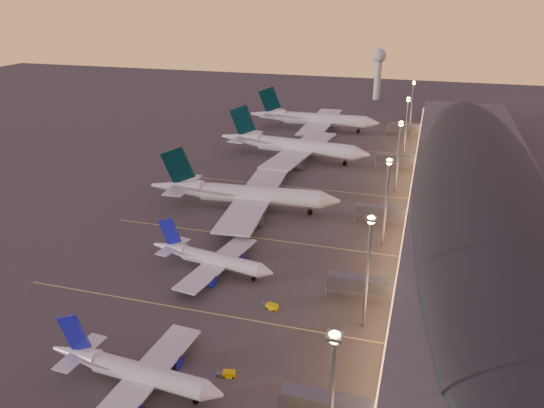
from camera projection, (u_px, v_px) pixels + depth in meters
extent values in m
plane|color=#3D3A38|center=(209.00, 300.00, 123.85)|extent=(700.00, 700.00, 0.00)
cylinder|color=silver|center=(149.00, 375.00, 94.56)|extent=(22.24, 5.16, 3.75)
cone|color=silver|center=(214.00, 393.00, 90.43)|extent=(3.79, 3.97, 3.75)
cone|color=silver|center=(75.00, 354.00, 99.53)|extent=(10.18, 4.38, 3.75)
cube|color=silver|center=(144.00, 377.00, 95.15)|extent=(8.41, 31.96, 0.41)
cylinder|color=#161697|center=(168.00, 360.00, 101.44)|extent=(5.15, 3.13, 2.82)
cube|color=#161697|center=(74.00, 332.00, 97.55)|extent=(6.90, 1.00, 8.14)
cube|color=silver|center=(80.00, 352.00, 98.93)|extent=(4.28, 11.58, 0.26)
cylinder|color=black|center=(196.00, 400.00, 92.56)|extent=(0.32, 0.32, 1.48)
cylinder|color=black|center=(196.00, 401.00, 92.64)|extent=(1.09, 0.72, 1.05)
cylinder|color=black|center=(150.00, 376.00, 98.40)|extent=(0.32, 0.32, 1.48)
cylinder|color=black|center=(150.00, 377.00, 98.48)|extent=(1.09, 0.72, 1.05)
cylinder|color=black|center=(134.00, 394.00, 93.83)|extent=(0.32, 0.32, 1.48)
cylinder|color=black|center=(134.00, 395.00, 93.91)|extent=(1.09, 0.72, 1.05)
cylinder|color=silver|center=(221.00, 261.00, 134.46)|extent=(22.19, 7.01, 3.73)
cone|color=silver|center=(266.00, 272.00, 129.41)|extent=(4.06, 4.22, 3.73)
cone|color=silver|center=(170.00, 247.00, 140.61)|extent=(10.33, 5.19, 3.73)
cube|color=silver|center=(218.00, 263.00, 135.13)|extent=(11.06, 31.97, 0.41)
cylinder|color=#161697|center=(234.00, 256.00, 141.10)|extent=(5.31, 3.51, 2.79)
cylinder|color=#161697|center=(206.00, 280.00, 129.54)|extent=(5.31, 3.51, 2.79)
cube|color=#161697|center=(170.00, 231.00, 138.60)|extent=(6.83, 1.59, 8.08)
cube|color=silver|center=(173.00, 246.00, 139.92)|extent=(5.21, 11.70, 0.26)
cylinder|color=black|center=(254.00, 278.00, 131.78)|extent=(0.34, 0.34, 1.47)
cylinder|color=black|center=(254.00, 279.00, 131.86)|extent=(1.13, 0.80, 1.04)
cylinder|color=black|center=(221.00, 264.00, 138.32)|extent=(0.34, 0.34, 1.47)
cylinder|color=black|center=(221.00, 265.00, 138.40)|extent=(1.13, 0.80, 1.04)
cylinder|color=black|center=(210.00, 273.00, 133.96)|extent=(0.34, 0.34, 1.47)
cylinder|color=black|center=(210.00, 274.00, 134.04)|extent=(1.13, 0.80, 1.04)
cylinder|color=silver|center=(260.00, 195.00, 172.05)|extent=(39.70, 9.20, 5.95)
cone|color=silver|center=(330.00, 201.00, 167.68)|extent=(6.82, 6.46, 5.95)
cone|color=silver|center=(177.00, 187.00, 177.22)|extent=(18.20, 7.41, 5.95)
cube|color=silver|center=(254.00, 198.00, 172.80)|extent=(16.16, 58.26, 0.65)
cylinder|color=#595C61|center=(266.00, 191.00, 184.79)|extent=(9.22, 5.19, 4.46)
cylinder|color=#595C61|center=(249.00, 219.00, 161.83)|extent=(9.22, 5.19, 4.46)
cube|color=black|center=(178.00, 165.00, 174.17)|extent=(11.77, 1.86, 13.20)
cube|color=silver|center=(183.00, 185.00, 176.48)|extent=(8.04, 21.16, 0.42)
cylinder|color=black|center=(310.00, 211.00, 170.45)|extent=(0.51, 0.51, 2.38)
cylinder|color=black|center=(310.00, 212.00, 170.59)|extent=(1.75, 1.18, 1.67)
cylinder|color=black|center=(254.00, 202.00, 177.99)|extent=(0.51, 0.51, 2.38)
cylinder|color=black|center=(254.00, 203.00, 178.13)|extent=(1.75, 1.18, 1.67)
cylinder|color=black|center=(248.00, 211.00, 170.44)|extent=(0.51, 0.51, 2.38)
cylinder|color=black|center=(248.00, 212.00, 170.57)|extent=(1.75, 1.18, 1.67)
cylinder|color=silver|center=(305.00, 147.00, 223.39)|extent=(42.12, 11.38, 6.30)
cone|color=silver|center=(361.00, 154.00, 214.37)|extent=(7.44, 7.08, 6.30)
cone|color=silver|center=(241.00, 138.00, 234.38)|extent=(19.45, 8.57, 6.30)
cube|color=silver|center=(301.00, 149.00, 224.56)|extent=(19.51, 61.92, 0.69)
cylinder|color=#595C61|center=(314.00, 147.00, 236.22)|extent=(9.92, 5.85, 4.72)
cylinder|color=#595C61|center=(292.00, 163.00, 213.48)|extent=(9.92, 5.85, 4.72)
cube|color=black|center=(243.00, 120.00, 230.98)|extent=(12.45, 2.47, 13.98)
cube|color=silver|center=(246.00, 137.00, 233.17)|extent=(9.37, 22.58, 0.44)
cylinder|color=black|center=(345.00, 162.00, 218.52)|extent=(0.56, 0.56, 2.52)
cylinder|color=black|center=(345.00, 163.00, 218.66)|extent=(1.89, 1.31, 1.76)
cylinder|color=black|center=(301.00, 154.00, 230.04)|extent=(0.56, 0.56, 2.52)
cylinder|color=black|center=(301.00, 155.00, 230.18)|extent=(1.89, 1.31, 1.76)
cylinder|color=black|center=(294.00, 159.00, 222.56)|extent=(0.56, 0.56, 2.52)
cylinder|color=black|center=(294.00, 160.00, 222.70)|extent=(1.89, 1.31, 1.76)
cylinder|color=silver|center=(325.00, 120.00, 270.83)|extent=(41.63, 6.46, 6.29)
cone|color=silver|center=(372.00, 123.00, 264.50)|extent=(6.74, 6.32, 6.29)
cone|color=silver|center=(268.00, 115.00, 278.45)|extent=(18.81, 6.37, 6.29)
cube|color=silver|center=(321.00, 122.00, 271.77)|extent=(12.32, 60.86, 0.69)
cylinder|color=#595C61|center=(328.00, 120.00, 284.12)|extent=(9.41, 4.76, 4.72)
cylinder|color=#595C61|center=(318.00, 132.00, 260.32)|extent=(9.41, 4.76, 4.72)
cube|color=black|center=(270.00, 99.00, 275.16)|extent=(12.41, 0.99, 13.96)
cube|color=silver|center=(272.00, 113.00, 277.50)|extent=(6.80, 21.92, 0.44)
cylinder|color=black|center=(358.00, 131.00, 267.90)|extent=(0.51, 0.51, 2.52)
cylinder|color=black|center=(358.00, 131.00, 268.04)|extent=(1.77, 1.11, 1.76)
cylinder|color=black|center=(320.00, 126.00, 277.28)|extent=(0.51, 0.51, 2.52)
cylinder|color=black|center=(320.00, 127.00, 277.42)|extent=(1.77, 1.11, 1.76)
cylinder|color=black|center=(316.00, 130.00, 269.45)|extent=(0.51, 0.51, 2.52)
cylinder|color=black|center=(316.00, 131.00, 269.59)|extent=(1.77, 1.11, 1.76)
cube|color=#4F4F54|center=(476.00, 196.00, 169.52)|extent=(40.00, 255.00, 12.00)
ellipsoid|color=black|center=(479.00, 178.00, 167.27)|extent=(39.00, 253.00, 10.92)
cube|color=#FFA056|center=(411.00, 193.00, 175.26)|extent=(0.40, 244.80, 8.00)
cube|color=#595C61|center=(328.00, 404.00, 86.48)|extent=(16.00, 3.20, 3.00)
cylinder|color=slate|center=(281.00, 405.00, 89.47)|extent=(0.70, 0.70, 4.40)
cube|color=#595C61|center=(361.00, 283.00, 122.01)|extent=(16.00, 3.20, 3.00)
cylinder|color=slate|center=(327.00, 287.00, 125.00)|extent=(0.70, 0.70, 4.40)
cube|color=#595C61|center=(381.00, 211.00, 161.98)|extent=(16.00, 3.20, 3.00)
cylinder|color=slate|center=(355.00, 215.00, 164.97)|extent=(0.70, 0.70, 4.40)
cube|color=#595C61|center=(396.00, 158.00, 212.61)|extent=(16.00, 3.20, 3.00)
cylinder|color=slate|center=(376.00, 162.00, 215.59)|extent=(0.70, 0.70, 4.40)
cube|color=#595C61|center=(405.00, 127.00, 262.35)|extent=(16.00, 3.20, 3.00)
cylinder|color=slate|center=(388.00, 130.00, 265.33)|extent=(0.70, 0.70, 4.40)
cube|color=slate|center=(335.00, 336.00, 69.31)|extent=(2.20, 2.20, 0.50)
sphere|color=#FFC64E|center=(335.00, 337.00, 69.38)|extent=(1.80, 1.80, 1.80)
cylinder|color=slate|center=(367.00, 275.00, 109.60)|extent=(0.70, 0.70, 25.00)
cube|color=slate|center=(371.00, 219.00, 104.84)|extent=(2.20, 2.20, 0.50)
sphere|color=#FFC64E|center=(371.00, 220.00, 104.91)|extent=(1.80, 1.80, 1.80)
cylinder|color=slate|center=(385.00, 205.00, 145.13)|extent=(0.70, 0.70, 25.00)
cube|color=slate|center=(389.00, 161.00, 140.37)|extent=(2.20, 2.20, 0.50)
sphere|color=#FFC64E|center=(389.00, 162.00, 140.44)|extent=(1.80, 1.80, 1.80)
cylinder|color=slate|center=(398.00, 159.00, 185.09)|extent=(0.70, 0.70, 25.00)
cube|color=slate|center=(401.00, 123.00, 180.33)|extent=(2.20, 2.20, 0.50)
sphere|color=#FFC64E|center=(401.00, 124.00, 180.41)|extent=(1.80, 1.80, 1.80)
cylinder|color=slate|center=(406.00, 129.00, 225.06)|extent=(0.70, 0.70, 25.00)
cube|color=slate|center=(409.00, 99.00, 220.30)|extent=(2.20, 2.20, 0.50)
sphere|color=#FFC64E|center=(409.00, 99.00, 220.38)|extent=(1.80, 1.80, 1.80)
cylinder|color=slate|center=(411.00, 108.00, 265.03)|extent=(0.70, 0.70, 25.00)
cube|color=slate|center=(414.00, 82.00, 260.27)|extent=(2.20, 2.20, 0.50)
sphere|color=#FFC64E|center=(414.00, 83.00, 260.35)|extent=(1.80, 1.80, 1.80)
cylinder|color=silver|center=(378.00, 79.00, 347.25)|extent=(4.40, 4.40, 26.00)
sphere|color=silver|center=(379.00, 56.00, 341.63)|extent=(9.00, 9.00, 9.00)
cube|color=#D8C659|center=(200.00, 311.00, 119.40)|extent=(90.00, 0.36, 0.00)
cube|color=#D8C659|center=(256.00, 238.00, 154.93)|extent=(90.00, 0.36, 0.00)
cube|color=#D8C659|center=(294.00, 187.00, 194.90)|extent=(90.00, 0.36, 0.00)
cube|color=#D8C659|center=(324.00, 147.00, 243.75)|extent=(90.00, 0.36, 0.00)
cube|color=#EDC502|center=(229.00, 374.00, 99.19)|extent=(2.54, 1.91, 1.04)
cube|color=#595C61|center=(220.00, 374.00, 99.33)|extent=(1.58, 1.51, 0.76)
cylinder|color=black|center=(234.00, 373.00, 99.93)|extent=(0.44, 0.26, 0.42)
cylinder|color=black|center=(233.00, 378.00, 98.62)|extent=(0.44, 0.26, 0.42)
cylinder|color=black|center=(225.00, 372.00, 100.01)|extent=(0.44, 0.26, 0.42)
cylinder|color=black|center=(224.00, 378.00, 98.70)|extent=(0.44, 0.26, 0.42)
cube|color=#EDC502|center=(272.00, 306.00, 120.22)|extent=(2.84, 2.17, 1.16)
cube|color=#595C61|center=(265.00, 305.00, 121.19)|extent=(1.77, 1.70, 0.84)
cylinder|color=black|center=(277.00, 307.00, 120.52)|extent=(0.50, 0.30, 0.46)
cylinder|color=black|center=(274.00, 311.00, 119.27)|extent=(0.50, 0.30, 0.46)
cylinder|color=black|center=(270.00, 305.00, 121.43)|extent=(0.50, 0.30, 0.46)
cylinder|color=black|center=(267.00, 308.00, 120.18)|extent=(0.50, 0.30, 0.46)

